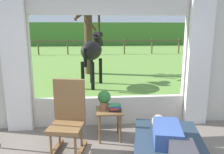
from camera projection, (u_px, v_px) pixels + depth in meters
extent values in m
cube|color=beige|center=(212.00, 59.00, 4.47)|extent=(1.15, 0.12, 2.55)
cube|color=beige|center=(110.00, 110.00, 4.50)|extent=(2.90, 0.12, 0.55)
cube|color=beige|center=(110.00, 2.00, 4.07)|extent=(2.90, 0.12, 0.45)
cube|color=silver|center=(16.00, 67.00, 4.02)|extent=(0.44, 0.10, 2.40)
cube|color=silver|center=(199.00, 64.00, 4.32)|extent=(0.44, 0.10, 2.40)
cube|color=olive|center=(97.00, 56.00, 15.17)|extent=(36.00, 21.68, 0.02)
cube|color=#487B33|center=(94.00, 34.00, 24.49)|extent=(36.00, 2.00, 2.40)
cube|color=#233342|center=(170.00, 153.00, 2.86)|extent=(1.25, 1.86, 0.18)
cube|color=#334C8C|center=(167.00, 133.00, 2.96)|extent=(0.46, 0.66, 0.22)
sphere|color=tan|center=(159.00, 121.00, 3.33)|extent=(0.20, 0.20, 0.20)
cube|color=brown|center=(66.00, 127.00, 3.36)|extent=(0.57, 0.57, 0.06)
cube|color=brown|center=(69.00, 101.00, 3.49)|extent=(0.48, 0.15, 0.68)
cube|color=brown|center=(55.00, 151.00, 3.47)|extent=(0.19, 0.68, 0.06)
cube|color=brown|center=(80.00, 153.00, 3.42)|extent=(0.19, 0.68, 0.06)
cylinder|color=brown|center=(51.00, 145.00, 3.25)|extent=(0.04, 0.04, 0.38)
cylinder|color=brown|center=(75.00, 147.00, 3.21)|extent=(0.04, 0.04, 0.38)
cylinder|color=brown|center=(59.00, 134.00, 3.60)|extent=(0.04, 0.04, 0.38)
cylinder|color=brown|center=(81.00, 135.00, 3.56)|extent=(0.04, 0.04, 0.38)
cube|color=brown|center=(109.00, 111.00, 3.84)|extent=(0.44, 0.44, 0.03)
cylinder|color=brown|center=(100.00, 130.00, 3.71)|extent=(0.04, 0.04, 0.49)
cylinder|color=brown|center=(120.00, 129.00, 3.74)|extent=(0.04, 0.04, 0.49)
cylinder|color=brown|center=(99.00, 121.00, 4.04)|extent=(0.04, 0.04, 0.49)
cylinder|color=brown|center=(118.00, 121.00, 4.07)|extent=(0.04, 0.04, 0.49)
cylinder|color=#9E6042|center=(104.00, 105.00, 3.87)|extent=(0.14, 0.14, 0.12)
sphere|color=#2D6B2D|center=(104.00, 97.00, 3.84)|extent=(0.22, 0.22, 0.22)
cube|color=black|center=(115.00, 110.00, 3.78)|extent=(0.20, 0.13, 0.03)
cube|color=#B22D28|center=(114.00, 108.00, 3.77)|extent=(0.16, 0.13, 0.04)
cube|color=#23478C|center=(115.00, 106.00, 3.77)|extent=(0.21, 0.17, 0.02)
cube|color=#337247|center=(115.00, 105.00, 3.76)|extent=(0.21, 0.16, 0.03)
ellipsoid|color=black|center=(92.00, 51.00, 7.14)|extent=(0.93, 1.35, 0.60)
cylinder|color=black|center=(98.00, 39.00, 7.72)|extent=(0.44, 0.65, 0.53)
ellipsoid|color=black|center=(100.00, 35.00, 7.91)|extent=(0.34, 0.52, 0.24)
cube|color=black|center=(97.00, 39.00, 7.63)|extent=(0.21, 0.43, 0.32)
cylinder|color=black|center=(85.00, 58.00, 6.60)|extent=(0.13, 0.13, 0.55)
cylinder|color=black|center=(92.00, 71.00, 7.73)|extent=(0.11, 0.11, 0.85)
cylinder|color=black|center=(101.00, 71.00, 7.65)|extent=(0.11, 0.11, 0.85)
cylinder|color=black|center=(83.00, 76.00, 6.93)|extent=(0.11, 0.11, 0.85)
cylinder|color=black|center=(93.00, 76.00, 6.86)|extent=(0.11, 0.11, 0.85)
cylinder|color=#4C3823|center=(88.00, 37.00, 9.09)|extent=(0.32, 0.32, 2.95)
cylinder|color=#47331E|center=(99.00, 19.00, 8.96)|extent=(0.12, 0.87, 1.01)
cylinder|color=#47331E|center=(88.00, 20.00, 8.63)|extent=(0.63, 0.12, 0.83)
cylinder|color=#47331E|center=(79.00, 10.00, 8.98)|extent=(0.38, 0.75, 0.87)
cylinder|color=#47331E|center=(86.00, 12.00, 9.26)|extent=(1.04, 0.28, 0.70)
cylinder|color=brown|center=(8.00, 47.00, 15.47)|extent=(0.10, 0.10, 1.10)
cylinder|color=brown|center=(38.00, 47.00, 15.64)|extent=(0.10, 0.10, 1.10)
cylinder|color=brown|center=(68.00, 47.00, 15.82)|extent=(0.10, 0.10, 1.10)
cylinder|color=brown|center=(96.00, 47.00, 15.99)|extent=(0.10, 0.10, 1.10)
cylinder|color=brown|center=(124.00, 46.00, 16.17)|extent=(0.10, 0.10, 1.10)
cylinder|color=brown|center=(152.00, 46.00, 16.34)|extent=(0.10, 0.10, 1.10)
cylinder|color=brown|center=(179.00, 46.00, 16.52)|extent=(0.10, 0.10, 1.10)
cylinder|color=brown|center=(205.00, 46.00, 16.70)|extent=(0.10, 0.10, 1.10)
cube|color=brown|center=(96.00, 41.00, 15.91)|extent=(16.00, 0.06, 0.08)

